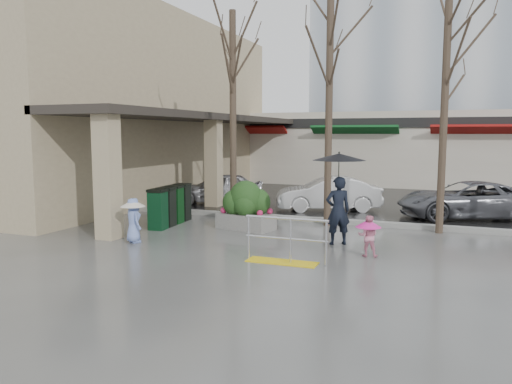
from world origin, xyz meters
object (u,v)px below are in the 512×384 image
Objects in this scene: tree_mideast at (446,61)px; planter at (246,206)px; tree_midwest at (330,54)px; child_pink at (368,232)px; tree_west at (233,65)px; car_b at (328,194)px; car_a at (219,188)px; woman at (338,189)px; news_boxes at (171,205)px; child_blue at (133,216)px; handrail at (285,246)px; car_c at (467,200)px.

planter is at bearing -164.93° from tree_mideast.
tree_midwest reaches higher than child_pink.
car_b is at bearing 49.29° from tree_west.
tree_midwest reaches higher than car_b.
tree_west is 5.91m from car_a.
woman is at bearing -55.09° from child_pink.
news_boxes is (-5.50, 0.88, -0.84)m from woman.
tree_midwest reaches higher than child_blue.
news_boxes is 4.98m from car_a.
car_a is (-3.17, 4.73, -0.07)m from planter.
woman reaches higher than car_b.
car_b is at bearing -82.78° from child_blue.
handrail is 1.61× the size of child_blue.
news_boxes is (-6.43, 1.89, 0.04)m from child_pink.
child_blue is 2.64m from news_boxes.
car_c is at bearing -117.34° from child_pink.
tree_west is 5.75× the size of child_blue.
handrail is at bearing -55.46° from planter.
handrail is 5.73m from news_boxes.
car_c is (8.30, 7.23, -0.07)m from child_blue.
tree_mideast is 1.43× the size of car_c.
car_a is (-5.47, 8.07, 0.25)m from handrail.
car_c is at bearing 23.41° from news_boxes.
child_pink is (0.93, -1.01, -0.88)m from woman.
news_boxes is at bearing -168.16° from tree_mideast.
child_pink is at bearing -1.28° from car_b.
tree_midwest is 1.89× the size of car_a.
tree_midwest is 2.91× the size of woman.
planter is at bearing -40.47° from car_b.
news_boxes is (-7.93, -1.66, -4.25)m from tree_mideast.
child_blue is (-7.50, -4.26, -4.16)m from tree_mideast.
tree_midwest is at bearing 35.68° from car_a.
tree_mideast is at bearing 46.51° from car_a.
car_c reaches higher than handrail.
tree_midwest is (3.20, 0.00, 0.15)m from tree_west.
handrail is 9.75m from car_a.
tree_midwest is 1.54× the size of car_c.
car_a is 0.82× the size of car_c.
tree_midwest reaches higher than tree_west.
tree_west reaches higher than woman.
tree_midwest is 3.17× the size of news_boxes.
tree_midwest is 5.22m from planter.
woman reaches higher than car_a.
car_b is at bearing 102.53° from tree_midwest.
news_boxes is at bearing -130.69° from tree_west.
planter is at bearing -48.59° from woman.
child_blue is 7.61m from car_a.
tree_mideast is 1.70× the size of car_b.
woman reaches higher than child_pink.
woman is 2.03× the size of child_blue.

